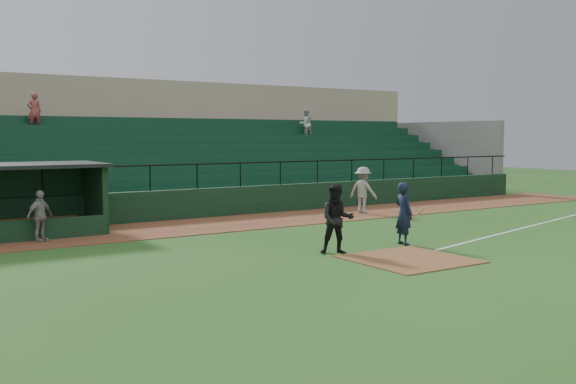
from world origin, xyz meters
TOP-DOWN VIEW (x-y plane):
  - ground at (0.00, 0.00)m, footprint 90.00×90.00m
  - warning_track at (0.00, 8.00)m, footprint 40.00×4.00m
  - home_plate_dirt at (0.00, -1.00)m, footprint 3.00×3.00m
  - foul_line at (8.00, 1.20)m, footprint 17.49×4.44m
  - stadium_structure at (-0.00, 16.46)m, footprint 38.00×13.08m
  - batter_at_plate at (1.55, 0.86)m, footprint 1.06×0.75m
  - umpire at (-1.12, 0.74)m, footprint 1.22×1.15m
  - runner at (5.59, 7.67)m, footprint 1.12×1.45m
  - dugout_player_a at (-7.72, 7.42)m, footprint 1.02×0.82m

SIDE VIEW (x-z plane):
  - ground at x=0.00m, z-range 0.00..0.00m
  - foul_line at x=8.00m, z-range 0.00..0.01m
  - warning_track at x=0.00m, z-range 0.00..0.03m
  - home_plate_dirt at x=0.00m, z-range 0.00..0.03m
  - dugout_player_a at x=-7.72m, z-range 0.03..1.64m
  - batter_at_plate at x=1.55m, z-range 0.00..1.93m
  - umpire at x=-1.12m, z-range 0.00..1.99m
  - runner at x=5.59m, z-range 0.03..2.01m
  - stadium_structure at x=0.00m, z-range -0.90..5.50m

